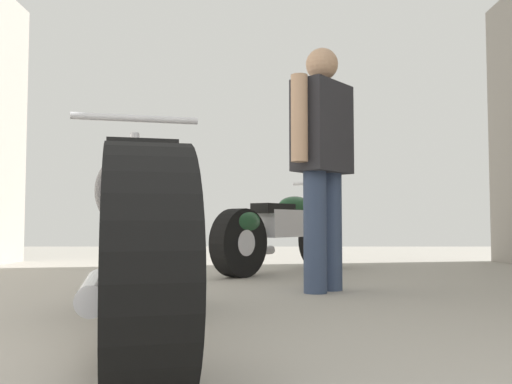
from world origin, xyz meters
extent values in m
plane|color=#9E998E|center=(0.00, 3.22, 0.00)|extent=(15.45, 15.45, 0.00)
cylinder|color=black|center=(-0.69, 2.96, 0.34)|extent=(0.38, 0.72, 0.69)
cylinder|color=silver|center=(-0.69, 2.96, 0.34)|extent=(0.29, 0.31, 0.26)
cylinder|color=black|center=(-0.31, 1.45, 0.34)|extent=(0.38, 0.72, 0.69)
cylinder|color=silver|center=(-0.31, 1.45, 0.34)|extent=(0.29, 0.31, 0.26)
cube|color=silver|center=(-0.50, 2.20, 0.54)|extent=(0.41, 0.73, 0.30)
ellipsoid|color=black|center=(-0.56, 2.43, 0.73)|extent=(0.40, 0.61, 0.24)
cube|color=black|center=(-0.45, 2.02, 0.70)|extent=(0.35, 0.56, 0.11)
ellipsoid|color=black|center=(-0.33, 1.50, 0.56)|extent=(0.38, 0.53, 0.26)
cylinder|color=silver|center=(-0.68, 2.92, 0.67)|extent=(0.12, 0.28, 0.62)
cylinder|color=silver|center=(-0.66, 2.88, 1.03)|extent=(0.66, 0.20, 0.04)
cylinder|color=silver|center=(-0.57, 1.85, 0.24)|extent=(0.23, 0.60, 0.10)
cylinder|color=black|center=(0.67, 5.81, 0.30)|extent=(0.50, 0.57, 0.60)
cylinder|color=silver|center=(0.67, 5.81, 0.30)|extent=(0.28, 0.29, 0.23)
cylinder|color=black|center=(-0.17, 4.74, 0.30)|extent=(0.50, 0.57, 0.60)
cylinder|color=silver|center=(-0.17, 4.74, 0.30)|extent=(0.28, 0.29, 0.23)
cube|color=silver|center=(0.25, 5.28, 0.47)|extent=(0.54, 0.61, 0.26)
ellipsoid|color=#1E4728|center=(0.38, 5.44, 0.63)|extent=(0.49, 0.53, 0.21)
cube|color=black|center=(0.15, 5.14, 0.61)|extent=(0.44, 0.48, 0.09)
ellipsoid|color=#1E4728|center=(-0.14, 4.78, 0.48)|extent=(0.44, 0.47, 0.22)
cylinder|color=silver|center=(0.64, 5.78, 0.58)|extent=(0.18, 0.21, 0.54)
cylinder|color=silver|center=(0.62, 5.75, 0.90)|extent=(0.48, 0.38, 0.03)
cylinder|color=silver|center=(-0.02, 5.14, 0.21)|extent=(0.38, 0.46, 0.08)
cylinder|color=#384766|center=(0.38, 3.67, 0.41)|extent=(0.22, 0.22, 0.82)
cylinder|color=#384766|center=(0.51, 3.83, 0.41)|extent=(0.22, 0.22, 0.82)
cube|color=#2D2D33|center=(0.44, 3.75, 1.13)|extent=(0.47, 0.51, 0.63)
cylinder|color=tan|center=(0.27, 3.53, 1.16)|extent=(0.16, 0.16, 0.57)
cylinder|color=tan|center=(0.62, 3.97, 1.16)|extent=(0.16, 0.16, 0.57)
sphere|color=tan|center=(0.44, 3.75, 1.58)|extent=(0.23, 0.23, 0.23)
camera|label=1|loc=(-0.02, -0.04, 0.47)|focal=38.48mm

